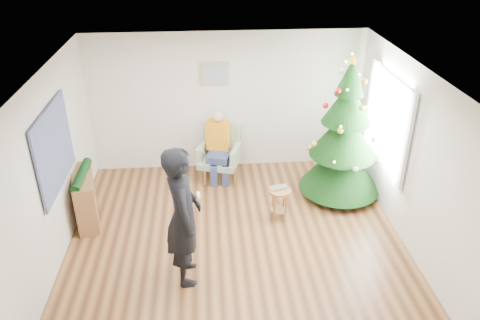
{
  "coord_description": "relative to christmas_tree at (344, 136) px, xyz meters",
  "views": [
    {
      "loc": [
        -0.39,
        -5.57,
        4.39
      ],
      "look_at": [
        0.1,
        0.6,
        1.1
      ],
      "focal_mm": 35.0,
      "sensor_mm": 36.0,
      "label": 1
    }
  ],
  "objects": [
    {
      "name": "wall_right",
      "position": [
        0.62,
        -1.28,
        0.17
      ],
      "size": [
        0.0,
        5.0,
        5.0
      ],
      "primitive_type": "plane",
      "rotation": [
        1.57,
        0.0,
        -1.57
      ],
      "color": "silver",
      "rests_on": "floor"
    },
    {
      "name": "standing_man",
      "position": [
        -2.6,
        -1.9,
        -0.15
      ],
      "size": [
        0.54,
        0.76,
        1.95
      ],
      "primitive_type": "imported",
      "rotation": [
        0.0,
        0.0,
        1.68
      ],
      "color": "black",
      "rests_on": "floor"
    },
    {
      "name": "wall_front",
      "position": [
        -1.88,
        -3.78,
        0.17
      ],
      "size": [
        5.0,
        0.0,
        5.0
      ],
      "primitive_type": "plane",
      "rotation": [
        -1.57,
        0.0,
        0.0
      ],
      "color": "silver",
      "rests_on": "floor"
    },
    {
      "name": "stool",
      "position": [
        -1.15,
        -0.66,
        -0.85
      ],
      "size": [
        0.36,
        0.36,
        0.54
      ],
      "rotation": [
        0.0,
        0.0,
        -0.06
      ],
      "color": "brown",
      "rests_on": "floor"
    },
    {
      "name": "tapestry",
      "position": [
        -4.34,
        -0.98,
        0.42
      ],
      "size": [
        0.03,
        1.5,
        1.15
      ],
      "primitive_type": "cube",
      "color": "black",
      "rests_on": "wall_left"
    },
    {
      "name": "wall_back",
      "position": [
        -1.88,
        1.22,
        0.17
      ],
      "size": [
        5.0,
        0.0,
        5.0
      ],
      "primitive_type": "plane",
      "rotation": [
        1.57,
        0.0,
        0.0
      ],
      "color": "silver",
      "rests_on": "floor"
    },
    {
      "name": "curtains",
      "position": [
        0.56,
        -0.28,
        0.37
      ],
      "size": [
        0.05,
        1.75,
        1.5
      ],
      "color": "white",
      "rests_on": "wall_right"
    },
    {
      "name": "garland",
      "position": [
        -4.21,
        -0.44,
        -0.31
      ],
      "size": [
        0.14,
        0.9,
        0.14
      ],
      "primitive_type": "cylinder",
      "rotation": [
        1.57,
        0.0,
        0.0
      ],
      "color": "black",
      "rests_on": "console"
    },
    {
      "name": "game_controller",
      "position": [
        -2.4,
        -1.93,
        0.17
      ],
      "size": [
        0.05,
        0.13,
        0.04
      ],
      "primitive_type": "cube",
      "rotation": [
        0.0,
        0.0,
        0.11
      ],
      "color": "white",
      "rests_on": "standing_man"
    },
    {
      "name": "console",
      "position": [
        -4.21,
        -0.44,
        -0.73
      ],
      "size": [
        0.52,
        1.04,
        0.8
      ],
      "primitive_type": "cube",
      "rotation": [
        0.0,
        0.0,
        0.23
      ],
      "color": "brown",
      "rests_on": "floor"
    },
    {
      "name": "framed_picture",
      "position": [
        -2.08,
        1.19,
        0.72
      ],
      "size": [
        0.52,
        0.05,
        0.42
      ],
      "color": "tan",
      "rests_on": "wall_back"
    },
    {
      "name": "seated_person",
      "position": [
        -2.06,
        0.74,
        -0.47
      ],
      "size": [
        0.49,
        0.64,
        1.29
      ],
      "rotation": [
        0.0,
        0.0,
        -0.3
      ],
      "color": "navy",
      "rests_on": "armchair"
    },
    {
      "name": "christmas_tree",
      "position": [
        0.0,
        0.0,
        0.0
      ],
      "size": [
        1.38,
        1.38,
        2.5
      ],
      "rotation": [
        0.0,
        0.0,
        -0.08
      ],
      "color": "#3F2816",
      "rests_on": "floor"
    },
    {
      "name": "wall_left",
      "position": [
        -4.38,
        -1.28,
        0.17
      ],
      "size": [
        0.0,
        5.0,
        5.0
      ],
      "primitive_type": "plane",
      "rotation": [
        1.57,
        0.0,
        1.57
      ],
      "color": "silver",
      "rests_on": "floor"
    },
    {
      "name": "ceiling",
      "position": [
        -1.88,
        -1.28,
        1.47
      ],
      "size": [
        5.0,
        5.0,
        0.0
      ],
      "primitive_type": "plane",
      "rotation": [
        3.14,
        0.0,
        0.0
      ],
      "color": "white",
      "rests_on": "wall_back"
    },
    {
      "name": "laptop",
      "position": [
        -1.15,
        -0.66,
        -0.57
      ],
      "size": [
        0.34,
        0.27,
        0.02
      ],
      "primitive_type": "imported",
      "rotation": [
        0.0,
        0.0,
        0.29
      ],
      "color": "silver",
      "rests_on": "stool"
    },
    {
      "name": "floor",
      "position": [
        -1.88,
        -1.28,
        -1.13
      ],
      "size": [
        5.0,
        5.0,
        0.0
      ],
      "primitive_type": "plane",
      "color": "brown",
      "rests_on": "ground"
    },
    {
      "name": "window_panel",
      "position": [
        0.59,
        -0.28,
        0.37
      ],
      "size": [
        0.04,
        1.3,
        1.4
      ],
      "primitive_type": "cube",
      "color": "white",
      "rests_on": "wall_right"
    },
    {
      "name": "armchair",
      "position": [
        -2.04,
        0.79,
        -0.76
      ],
      "size": [
        0.86,
        0.83,
        0.99
      ],
      "rotation": [
        0.0,
        0.0,
        -0.3
      ],
      "color": "gray",
      "rests_on": "floor"
    }
  ]
}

